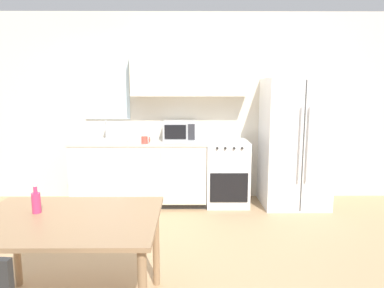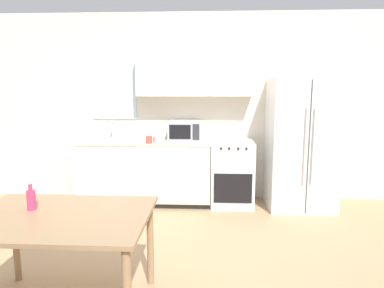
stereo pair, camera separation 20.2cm
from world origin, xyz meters
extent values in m
plane|color=tan|center=(0.00, 0.00, 0.00)|extent=(12.00, 12.00, 0.00)
cube|color=beige|center=(0.00, 2.04, 1.35)|extent=(12.00, 0.06, 2.70)
cube|color=silver|center=(-0.87, 2.00, 1.67)|extent=(0.65, 0.04, 0.97)
cube|color=silver|center=(0.33, 1.85, 1.86)|extent=(1.63, 0.32, 0.68)
cube|color=#333333|center=(-0.36, 1.72, 0.04)|extent=(1.84, 0.58, 0.08)
cube|color=silver|center=(-0.36, 1.69, 0.48)|extent=(1.84, 0.64, 0.79)
cube|color=silver|center=(-0.98, 1.37, 0.48)|extent=(0.59, 0.01, 0.77)
cube|color=silver|center=(-0.36, 1.37, 0.48)|extent=(0.59, 0.01, 0.77)
cube|color=silver|center=(0.25, 1.37, 0.48)|extent=(0.59, 0.01, 0.77)
cube|color=beige|center=(-0.36, 1.69, 0.89)|extent=(1.86, 0.66, 0.03)
cube|color=white|center=(0.85, 1.70, 0.45)|extent=(0.58, 0.63, 0.90)
cube|color=black|center=(0.85, 1.38, 0.32)|extent=(0.50, 0.01, 0.40)
cylinder|color=#262626|center=(0.69, 1.37, 0.85)|extent=(0.03, 0.02, 0.03)
cylinder|color=#262626|center=(0.80, 1.37, 0.85)|extent=(0.03, 0.02, 0.03)
cylinder|color=#262626|center=(0.91, 1.37, 0.85)|extent=(0.03, 0.02, 0.03)
cylinder|color=#262626|center=(1.02, 1.37, 0.85)|extent=(0.03, 0.02, 0.03)
cube|color=white|center=(1.79, 1.64, 0.88)|extent=(0.87, 0.74, 1.76)
cube|color=#3F3F3F|center=(1.79, 1.27, 0.88)|extent=(0.01, 0.01, 1.70)
cylinder|color=silver|center=(1.74, 1.24, 0.92)|extent=(0.02, 0.02, 0.97)
cylinder|color=silver|center=(1.84, 1.24, 0.92)|extent=(0.02, 0.02, 0.97)
cube|color=#B7BABC|center=(-0.87, 1.69, 0.91)|extent=(0.68, 0.42, 0.02)
cylinder|color=silver|center=(-0.87, 1.86, 1.05)|extent=(0.02, 0.02, 0.25)
cylinder|color=silver|center=(-0.87, 1.79, 1.16)|extent=(0.02, 0.14, 0.02)
cube|color=#B7BABC|center=(0.19, 1.80, 1.04)|extent=(0.46, 0.36, 0.27)
cube|color=black|center=(0.13, 1.61, 1.04)|extent=(0.29, 0.01, 0.20)
cube|color=#2D2D33|center=(0.35, 1.61, 1.04)|extent=(0.09, 0.01, 0.22)
cylinder|color=#BF4C3F|center=(-0.27, 1.46, 0.95)|extent=(0.09, 0.09, 0.10)
torus|color=#BF4C3F|center=(-0.20, 1.46, 0.96)|extent=(0.02, 0.07, 0.07)
cube|color=#997551|center=(-0.52, -0.78, 0.73)|extent=(1.27, 0.92, 0.03)
cylinder|color=#997551|center=(-1.10, -0.38, 0.36)|extent=(0.06, 0.06, 0.71)
cylinder|color=#997551|center=(0.05, -0.38, 0.36)|extent=(0.06, 0.06, 0.71)
cylinder|color=#DB386B|center=(-0.76, -0.68, 0.82)|extent=(0.06, 0.06, 0.15)
cylinder|color=#DB386B|center=(-0.76, -0.68, 0.91)|extent=(0.03, 0.03, 0.05)
cylinder|color=white|center=(-0.76, -0.68, 0.95)|extent=(0.03, 0.03, 0.02)
camera|label=1|loc=(0.33, -3.03, 1.62)|focal=32.00mm
camera|label=2|loc=(0.53, -3.02, 1.62)|focal=32.00mm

